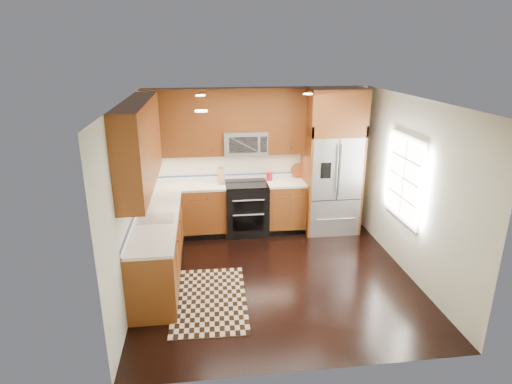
{
  "coord_description": "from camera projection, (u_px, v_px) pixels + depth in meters",
  "views": [
    {
      "loc": [
        -1.0,
        -5.58,
        3.26
      ],
      "look_at": [
        -0.21,
        0.6,
        1.14
      ],
      "focal_mm": 30.0,
      "sensor_mm": 36.0,
      "label": 1
    }
  ],
  "objects": [
    {
      "name": "ground",
      "position": [
        275.0,
        276.0,
        6.41
      ],
      "size": [
        4.0,
        4.0,
        0.0
      ],
      "primitive_type": "plane",
      "color": "black",
      "rests_on": "ground"
    },
    {
      "name": "rug",
      "position": [
        210.0,
        299.0,
        5.81
      ],
      "size": [
        1.03,
        1.66,
        0.01
      ],
      "primitive_type": "cube",
      "rotation": [
        0.0,
        0.0,
        -0.03
      ],
      "color": "black",
      "rests_on": "ground"
    },
    {
      "name": "upper_cabinets",
      "position": [
        192.0,
        131.0,
        6.64
      ],
      "size": [
        2.85,
        3.0,
        1.15
      ],
      "color": "brown",
      "rests_on": "ground"
    },
    {
      "name": "microwave",
      "position": [
        245.0,
        142.0,
        7.53
      ],
      "size": [
        0.76,
        0.4,
        0.42
      ],
      "color": "#B2B2B7",
      "rests_on": "ground"
    },
    {
      "name": "wall_right",
      "position": [
        411.0,
        189.0,
        6.23
      ],
      "size": [
        0.02,
        4.0,
        2.6
      ],
      "primitive_type": "cube",
      "color": "silver",
      "rests_on": "ground"
    },
    {
      "name": "window",
      "position": [
        404.0,
        178.0,
        6.38
      ],
      "size": [
        0.04,
        1.1,
        1.3
      ],
      "color": "white",
      "rests_on": "ground"
    },
    {
      "name": "cutting_board",
      "position": [
        298.0,
        177.0,
        8.02
      ],
      "size": [
        0.34,
        0.34,
        0.02
      ],
      "primitive_type": "cylinder",
      "rotation": [
        0.0,
        0.0,
        -0.32
      ],
      "color": "brown",
      "rests_on": "countertop"
    },
    {
      "name": "wall_back",
      "position": [
        258.0,
        159.0,
        7.87
      ],
      "size": [
        4.0,
        0.02,
        2.6
      ],
      "primitive_type": "cube",
      "color": "silver",
      "rests_on": "ground"
    },
    {
      "name": "knife_block",
      "position": [
        221.0,
        176.0,
        7.63
      ],
      "size": [
        0.12,
        0.16,
        0.31
      ],
      "color": "tan",
      "rests_on": "countertop"
    },
    {
      "name": "sink_faucet",
      "position": [
        154.0,
        214.0,
        6.1
      ],
      "size": [
        0.54,
        0.44,
        0.37
      ],
      "color": "#B2B2B7",
      "rests_on": "countertop"
    },
    {
      "name": "wall_left",
      "position": [
        130.0,
        200.0,
        5.75
      ],
      "size": [
        0.02,
        4.0,
        2.6
      ],
      "primitive_type": "cube",
      "color": "silver",
      "rests_on": "ground"
    },
    {
      "name": "utensil_crock",
      "position": [
        269.0,
        175.0,
        7.79
      ],
      "size": [
        0.12,
        0.12,
        0.32
      ],
      "color": "maroon",
      "rests_on": "countertop"
    },
    {
      "name": "range",
      "position": [
        246.0,
        208.0,
        7.8
      ],
      "size": [
        0.76,
        0.67,
        0.95
      ],
      "color": "black",
      "rests_on": "ground"
    },
    {
      "name": "countertop",
      "position": [
        199.0,
        199.0,
        6.94
      ],
      "size": [
        2.86,
        3.01,
        0.04
      ],
      "color": "silver",
      "rests_on": "base_cabinets"
    },
    {
      "name": "refrigerator",
      "position": [
        332.0,
        162.0,
        7.68
      ],
      "size": [
        0.98,
        0.75,
        2.6
      ],
      "color": "#B2B2B7",
      "rests_on": "ground"
    },
    {
      "name": "base_cabinets",
      "position": [
        192.0,
        229.0,
        6.96
      ],
      "size": [
        2.85,
        3.0,
        0.9
      ],
      "color": "brown",
      "rests_on": "ground"
    }
  ]
}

